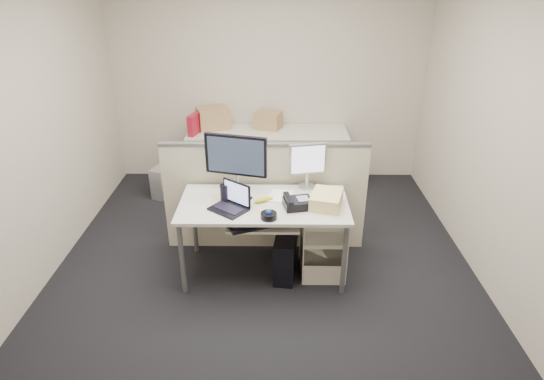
{
  "coord_description": "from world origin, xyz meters",
  "views": [
    {
      "loc": [
        0.11,
        -3.57,
        2.61
      ],
      "look_at": [
        0.07,
        0.15,
        0.78
      ],
      "focal_mm": 30.0,
      "sensor_mm": 36.0,
      "label": 1
    }
  ],
  "objects_px": {
    "laptop": "(228,198)",
    "desk": "(264,209)",
    "desk_phone": "(298,203)",
    "monitor_main": "(236,165)"
  },
  "relations": [
    {
      "from": "laptop",
      "to": "desk",
      "type": "bearing_deg",
      "value": 62.29
    },
    {
      "from": "laptop",
      "to": "desk_phone",
      "type": "xyz_separation_m",
      "value": [
        0.6,
        0.06,
        -0.08
      ]
    },
    {
      "from": "monitor_main",
      "to": "desk_phone",
      "type": "relative_size",
      "value": 2.39
    },
    {
      "from": "monitor_main",
      "to": "laptop",
      "type": "relative_size",
      "value": 1.88
    },
    {
      "from": "monitor_main",
      "to": "desk",
      "type": "bearing_deg",
      "value": -21.18
    },
    {
      "from": "laptop",
      "to": "desk_phone",
      "type": "relative_size",
      "value": 1.27
    },
    {
      "from": "desk",
      "to": "monitor_main",
      "type": "distance_m",
      "value": 0.47
    },
    {
      "from": "desk",
      "to": "desk_phone",
      "type": "distance_m",
      "value": 0.33
    },
    {
      "from": "desk",
      "to": "laptop",
      "type": "height_order",
      "value": "laptop"
    },
    {
      "from": "laptop",
      "to": "monitor_main",
      "type": "bearing_deg",
      "value": 118.67
    }
  ]
}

